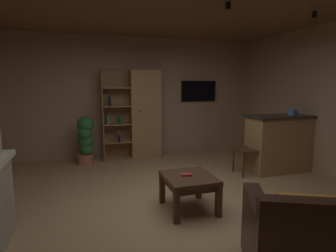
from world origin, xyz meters
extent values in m
cube|color=tan|center=(0.00, 0.00, -0.01)|extent=(5.92, 5.99, 0.02)
cube|color=tan|center=(0.00, 3.03, 1.36)|extent=(6.04, 0.06, 2.73)
cube|color=white|center=(-0.29, 2.99, 1.20)|extent=(0.72, 0.01, 0.92)
cube|color=#A87F51|center=(0.18, 2.75, 0.99)|extent=(0.67, 0.38, 1.98)
cube|color=#A87F51|center=(-0.46, 2.93, 0.99)|extent=(0.62, 0.02, 1.98)
cube|color=#A87F51|center=(-0.76, 2.75, 0.99)|extent=(0.02, 0.38, 1.98)
sphere|color=black|center=(0.02, 2.54, 1.09)|extent=(0.04, 0.04, 0.04)
cube|color=#A87F51|center=(-0.46, 2.75, 0.01)|extent=(0.62, 0.38, 0.02)
cube|color=#A87F51|center=(-0.46, 2.75, 0.40)|extent=(0.62, 0.38, 0.02)
cube|color=#A87F51|center=(-0.46, 2.75, 0.79)|extent=(0.62, 0.38, 0.02)
cube|color=#A87F51|center=(-0.46, 2.75, 1.19)|extent=(0.62, 0.38, 0.02)
cube|color=#A87F51|center=(-0.46, 2.75, 1.58)|extent=(0.62, 0.38, 0.02)
cube|color=brown|center=(-0.43, 2.69, 0.52)|extent=(0.04, 0.23, 0.23)
cube|color=black|center=(-0.60, 2.69, 1.30)|extent=(0.04, 0.23, 0.21)
cube|color=#387247|center=(-0.66, 2.69, 0.91)|extent=(0.04, 0.23, 0.21)
cube|color=#2D4C8C|center=(-0.44, 2.69, 0.49)|extent=(0.04, 0.23, 0.16)
cube|color=#387247|center=(-0.37, 2.69, 0.89)|extent=(0.05, 0.23, 0.18)
cube|color=#387247|center=(-0.39, 2.69, 0.89)|extent=(0.04, 0.23, 0.18)
sphere|color=beige|center=(-0.44, 2.75, 0.45)|extent=(0.10, 0.10, 0.10)
cube|color=#A87F51|center=(2.51, 0.94, 0.52)|extent=(1.41, 0.55, 1.04)
cube|color=#2D2826|center=(2.51, 0.94, 1.06)|extent=(1.47, 0.61, 0.04)
cube|color=#598CBF|center=(2.61, 0.87, 1.13)|extent=(0.13, 0.13, 0.11)
cube|color=#382116|center=(0.21, -1.48, 0.34)|extent=(0.50, 0.83, 0.67)
cube|color=#C67F33|center=(0.51, -1.70, 0.54)|extent=(0.48, 0.35, 0.43)
cube|color=tan|center=(0.51, -1.68, 0.52)|extent=(0.43, 0.37, 0.38)
cube|color=#4C331E|center=(0.12, -0.13, 0.44)|extent=(0.63, 0.70, 0.05)
cube|color=#4C331E|center=(0.12, -0.13, 0.37)|extent=(0.57, 0.63, 0.08)
cube|color=#4C331E|center=(-0.16, -0.44, 0.21)|extent=(0.07, 0.07, 0.41)
cube|color=#4C331E|center=(0.40, -0.44, 0.21)|extent=(0.07, 0.07, 0.41)
cube|color=#4C331E|center=(-0.16, 0.17, 0.21)|extent=(0.07, 0.07, 0.41)
cube|color=#4C331E|center=(0.40, 0.17, 0.21)|extent=(0.07, 0.07, 0.41)
cube|color=#B22D2D|center=(0.09, -0.12, 0.47)|extent=(0.15, 0.11, 0.03)
cube|color=#4C331E|center=(1.70, 0.93, 0.46)|extent=(0.43, 0.43, 0.04)
cube|color=#4C331E|center=(1.89, 0.93, 0.70)|extent=(0.05, 0.40, 0.44)
cylinder|color=#4C331E|center=(1.53, 1.12, 0.23)|extent=(0.04, 0.04, 0.46)
cylinder|color=#4C331E|center=(1.52, 0.76, 0.23)|extent=(0.04, 0.04, 0.46)
cylinder|color=#4C331E|center=(1.89, 1.11, 0.23)|extent=(0.04, 0.04, 0.46)
cylinder|color=#4C331E|center=(1.88, 0.75, 0.23)|extent=(0.04, 0.04, 0.46)
cylinder|color=#B77051|center=(-1.16, 2.52, 0.10)|extent=(0.32, 0.32, 0.21)
sphere|color=#2D6B33|center=(-1.13, 2.53, 0.32)|extent=(0.28, 0.28, 0.28)
sphere|color=#2D6B33|center=(-1.13, 2.55, 0.49)|extent=(0.34, 0.34, 0.34)
sphere|color=#2D6B33|center=(-1.15, 2.48, 0.66)|extent=(0.29, 0.29, 0.29)
sphere|color=#2D6B33|center=(-1.13, 2.52, 0.84)|extent=(0.34, 0.34, 0.34)
cube|color=black|center=(1.59, 2.97, 1.50)|extent=(0.90, 0.05, 0.50)
cube|color=black|center=(1.59, 2.94, 1.50)|extent=(0.86, 0.01, 0.46)
cylinder|color=black|center=(0.70, 0.01, 2.66)|extent=(0.07, 0.07, 0.09)
cylinder|color=black|center=(2.13, 0.03, 2.66)|extent=(0.07, 0.07, 0.09)
camera|label=1|loc=(-1.17, -3.35, 1.62)|focal=29.37mm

